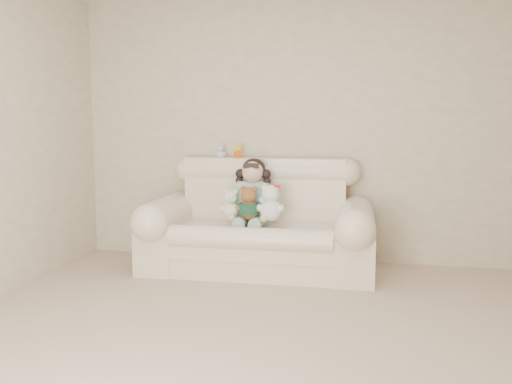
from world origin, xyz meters
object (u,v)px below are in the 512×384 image
Objects in this scene: sofa at (258,216)px; brown_teddy at (249,200)px; white_cat at (271,199)px; cream_teddy at (231,201)px; seated_child at (253,191)px.

brown_teddy is (-0.06, -0.13, 0.16)m from sofa.
sofa reaches higher than brown_teddy.
cream_teddy is at bearing 173.40° from white_cat.
sofa is 5.84× the size of brown_teddy.
seated_child reaches higher than brown_teddy.
seated_child is 1.97× the size of cream_teddy.
sofa reaches higher than cream_teddy.
white_cat is (0.20, -0.21, -0.04)m from seated_child.
brown_teddy is 1.12× the size of cream_teddy.
seated_child is (-0.06, 0.08, 0.22)m from sofa.
sofa is at bearing 39.44° from cream_teddy.
sofa is 0.29m from cream_teddy.
sofa is 5.36× the size of white_cat.
cream_teddy is (-0.37, 0.03, -0.04)m from white_cat.
brown_teddy is at bearing -115.82° from sofa.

